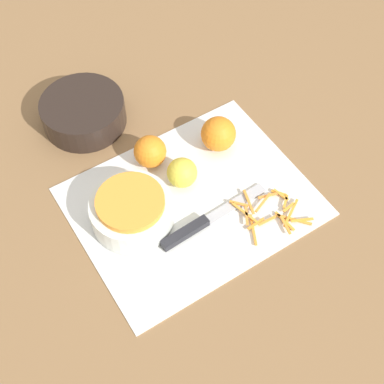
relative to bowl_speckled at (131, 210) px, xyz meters
The scene contains 9 objects.
ground_plane 0.13m from the bowl_speckled, 11.57° to the right, with size 4.00×4.00×0.00m, color olive.
cutting_board 0.13m from the bowl_speckled, 11.57° to the right, with size 0.47×0.37×0.01m.
bowl_speckled is the anchor object (origin of this frame).
bowl_dark 0.29m from the bowl_speckled, 82.79° to the left, with size 0.19×0.19×0.06m.
knife 0.13m from the bowl_speckled, 41.70° to the right, with size 0.25×0.03×0.02m.
orange_left 0.15m from the bowl_speckled, 45.79° to the left, with size 0.07×0.07×0.07m.
orange_right 0.26m from the bowl_speckled, 14.96° to the left, with size 0.08×0.08×0.08m.
lemon 0.13m from the bowl_speckled, 10.77° to the left, with size 0.06×0.06×0.06m.
peel_pile 0.28m from the bowl_speckled, 29.80° to the right, with size 0.14×0.14×0.01m.
Camera 1 is at (-0.32, -0.51, 0.92)m, focal length 50.00 mm.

